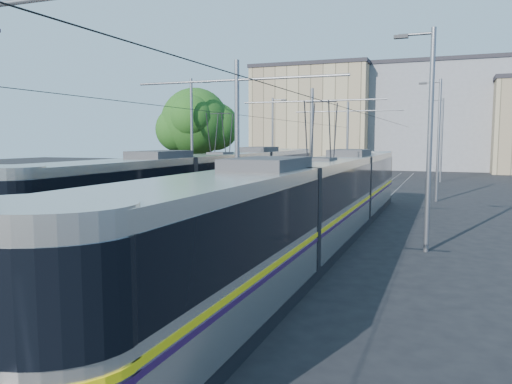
% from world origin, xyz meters
% --- Properties ---
extents(ground, '(160.00, 160.00, 0.00)m').
position_xyz_m(ground, '(0.00, 0.00, 0.00)').
color(ground, black).
rests_on(ground, ground).
extents(platform, '(4.00, 50.00, 0.30)m').
position_xyz_m(platform, '(0.00, 17.00, 0.15)').
color(platform, gray).
rests_on(platform, ground).
extents(tactile_strip_left, '(0.70, 50.00, 0.01)m').
position_xyz_m(tactile_strip_left, '(-1.45, 17.00, 0.30)').
color(tactile_strip_left, gray).
rests_on(tactile_strip_left, platform).
extents(tactile_strip_right, '(0.70, 50.00, 0.01)m').
position_xyz_m(tactile_strip_right, '(1.45, 17.00, 0.30)').
color(tactile_strip_right, gray).
rests_on(tactile_strip_right, platform).
extents(rails, '(8.71, 70.00, 0.03)m').
position_xyz_m(rails, '(0.00, 17.00, 0.02)').
color(rails, gray).
rests_on(rails, ground).
extents(tram_left, '(2.43, 30.71, 5.50)m').
position_xyz_m(tram_left, '(-3.60, 14.00, 1.71)').
color(tram_left, black).
rests_on(tram_left, ground).
extents(tram_right, '(2.43, 29.94, 5.50)m').
position_xyz_m(tram_right, '(3.60, 7.66, 1.86)').
color(tram_right, black).
rests_on(tram_right, ground).
extents(catenary, '(9.20, 70.00, 7.00)m').
position_xyz_m(catenary, '(0.00, 14.15, 4.52)').
color(catenary, slate).
rests_on(catenary, platform).
extents(street_lamps, '(15.18, 38.22, 8.00)m').
position_xyz_m(street_lamps, '(-0.00, 21.00, 4.18)').
color(street_lamps, slate).
rests_on(street_lamps, ground).
extents(shelter, '(0.97, 1.21, 2.32)m').
position_xyz_m(shelter, '(1.06, 15.67, 1.51)').
color(shelter, black).
rests_on(shelter, platform).
extents(tree, '(5.32, 4.91, 7.72)m').
position_xyz_m(tree, '(-8.39, 20.94, 5.22)').
color(tree, '#382314').
rests_on(tree, ground).
extents(building_left, '(16.32, 12.24, 14.41)m').
position_xyz_m(building_left, '(-10.00, 60.00, 7.22)').
color(building_left, tan).
rests_on(building_left, ground).
extents(building_centre, '(18.36, 14.28, 14.46)m').
position_xyz_m(building_centre, '(6.00, 64.00, 7.24)').
color(building_centre, gray).
rests_on(building_centre, ground).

